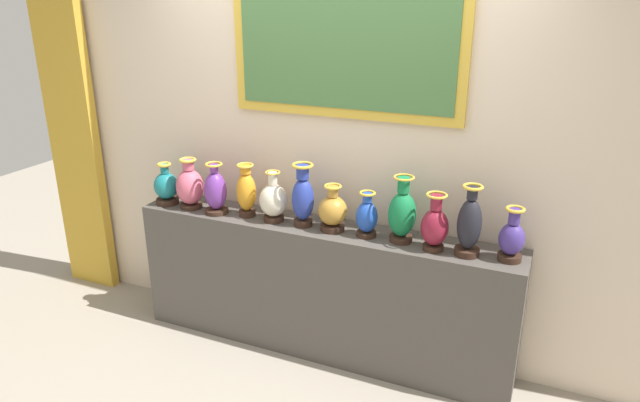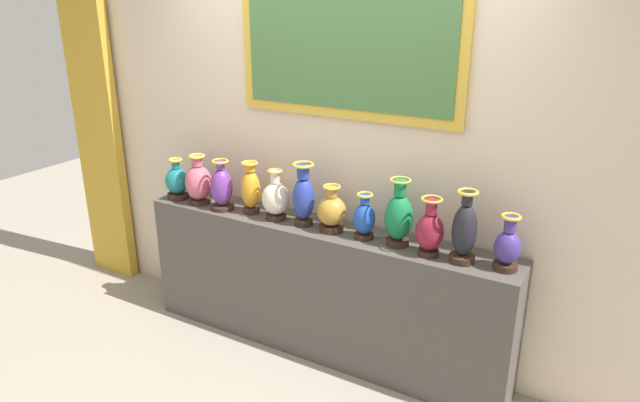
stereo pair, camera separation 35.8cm
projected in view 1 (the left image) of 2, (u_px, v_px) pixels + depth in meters
The scene contains 16 objects.
ground_plane at pixel (320, 347), 3.96m from camera, with size 10.89×10.89×0.00m, color gray.
display_shelf at pixel (320, 289), 3.80m from camera, with size 2.56×0.36×0.90m, color #4C4742.
back_wall at pixel (335, 131), 3.65m from camera, with size 4.89×0.14×2.92m.
curtain_gold at pixel (76, 150), 4.47m from camera, with size 0.45×0.08×2.29m, color gold.
vase_teal at pixel (166, 187), 4.00m from camera, with size 0.17×0.17×0.30m.
vase_rose at pixel (190, 187), 3.91m from camera, with size 0.19×0.19×0.35m.
vase_violet at pixel (216, 191), 3.82m from camera, with size 0.16×0.16×0.35m.
vase_amber at pixel (246, 192), 3.76m from camera, with size 0.13×0.13×0.36m.
vase_ivory at pixel (273, 201), 3.69m from camera, with size 0.18×0.18×0.34m.
vase_cobalt at pixel (303, 197), 3.60m from camera, with size 0.14×0.14×0.41m.
vase_ochre at pixel (333, 211), 3.55m from camera, with size 0.18×0.18×0.30m.
vase_sapphire at pixel (367, 217), 3.46m from camera, with size 0.13×0.13×0.29m.
vase_emerald at pixel (402, 214), 3.37m from camera, with size 0.17×0.17×0.41m.
vase_burgundy at pixel (435, 226), 3.27m from camera, with size 0.16×0.16×0.35m.
vase_onyx at pixel (469, 225), 3.19m from camera, with size 0.14×0.14×0.42m.
vase_indigo at pixel (512, 239), 3.15m from camera, with size 0.14×0.14×0.31m.
Camera 1 is at (1.35, -3.08, 2.32)m, focal length 32.08 mm.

